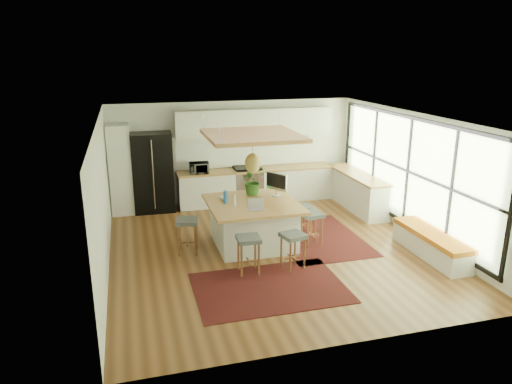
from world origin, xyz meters
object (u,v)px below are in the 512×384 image
object	(u,v)px
stool_near_right	(293,250)
island_plant	(253,184)
monitor	(276,184)
stool_right_back	(302,218)
stool_right_front	(312,228)
microwave	(199,167)
laptop	(255,204)
stool_left_side	(188,237)
island	(253,223)
fridge	(153,175)
stool_near_left	(249,255)

from	to	relation	value
stool_near_right	island_plant	distance (m)	2.08
monitor	stool_right_back	bearing A→B (deg)	59.77
stool_right_front	microwave	bearing A→B (deg)	121.10
stool_right_back	microwave	world-z (taller)	microwave
laptop	stool_left_side	bearing A→B (deg)	179.46
island	island_plant	xyz separation A→B (m)	(0.16, 0.58, 0.70)
stool_left_side	monitor	xyz separation A→B (m)	(2.00, 0.41, 0.83)
stool_left_side	fridge	bearing A→B (deg)	98.81
laptop	stool_near_right	bearing A→B (deg)	-43.65
stool_near_left	monitor	world-z (taller)	monitor
island	stool_right_front	world-z (taller)	island
island	stool_right_back	world-z (taller)	island
fridge	stool_near_right	distance (m)	4.80
stool_near_right	fridge	bearing A→B (deg)	118.49
stool_right_front	monitor	distance (m)	1.21
stool_near_left	microwave	world-z (taller)	microwave
stool_right_front	monitor	xyz separation A→B (m)	(-0.59, 0.65, 0.83)
stool_right_back	island_plant	size ratio (longest dim) A/B	1.06
island	laptop	bearing A→B (deg)	-99.04
monitor	stool_right_front	bearing A→B (deg)	9.03
fridge	island	world-z (taller)	fridge
laptop	fridge	bearing A→B (deg)	133.64
microwave	monitor	bearing A→B (deg)	-58.02
island	stool_near_right	world-z (taller)	island
laptop	island_plant	world-z (taller)	island_plant
microwave	stool_right_front	bearing A→B (deg)	-54.57
stool_right_front	island_plant	world-z (taller)	island_plant
fridge	monitor	world-z (taller)	fridge
island	stool_right_front	distance (m)	1.25
stool_right_back	island_plant	bearing A→B (deg)	168.30
fridge	laptop	size ratio (longest dim) A/B	6.35
stool_near_right	stool_right_back	world-z (taller)	stool_near_right
stool_right_back	laptop	world-z (taller)	laptop
fridge	island	bearing A→B (deg)	-55.13
monitor	island_plant	distance (m)	0.52
laptop	microwave	world-z (taller)	microwave
monitor	laptop	bearing A→B (deg)	-73.90
monitor	fridge	bearing A→B (deg)	-169.17
stool_left_side	microwave	world-z (taller)	microwave
stool_near_right	laptop	size ratio (longest dim) A/B	2.19
stool_near_right	stool_left_side	bearing A→B (deg)	146.03
stool_near_right	stool_right_front	xyz separation A→B (m)	(0.78, 0.99, 0.00)
island	stool_left_side	xyz separation A→B (m)	(-1.39, -0.10, -0.11)
stool_right_front	island	bearing A→B (deg)	164.59
stool_near_left	island_plant	world-z (taller)	island_plant
stool_right_front	laptop	size ratio (longest dim) A/B	2.22
fridge	stool_right_back	distance (m)	4.03
microwave	stool_near_right	bearing A→B (deg)	-70.63
stool_right_front	stool_left_side	world-z (taller)	stool_left_side
stool_right_back	microwave	size ratio (longest dim) A/B	1.30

